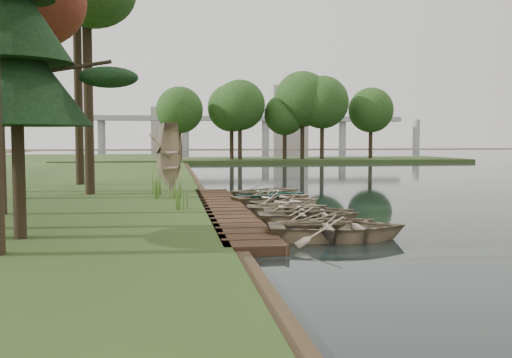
{
  "coord_description": "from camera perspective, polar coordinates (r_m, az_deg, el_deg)",
  "views": [
    {
      "loc": [
        -3.64,
        -21.39,
        2.88
      ],
      "look_at": [
        -0.46,
        -0.22,
        1.38
      ],
      "focal_mm": 40.0,
      "sensor_mm": 36.0,
      "label": 1
    }
  ],
  "objects": [
    {
      "name": "bridge",
      "position": [
        142.35,
        -2.12,
        5.69
      ],
      "size": [
        95.9,
        4.0,
        8.6
      ],
      "color": "#A5A5A0",
      "rests_on": "ground"
    },
    {
      "name": "rowboat_5",
      "position": [
        23.31,
        3.2,
        -2.15
      ],
      "size": [
        3.83,
        3.34,
        0.66
      ],
      "primitive_type": "imported",
      "rotation": [
        0.0,
        0.0,
        1.97
      ],
      "color": "tan",
      "rests_on": "water"
    },
    {
      "name": "rowboat_4",
      "position": [
        21.57,
        3.16,
        -2.67
      ],
      "size": [
        3.23,
        2.38,
        0.64
      ],
      "primitive_type": "imported",
      "rotation": [
        0.0,
        0.0,
        1.52
      ],
      "color": "tan",
      "rests_on": "water"
    },
    {
      "name": "boardwalk",
      "position": [
        21.66,
        -3.09,
        -3.24
      ],
      "size": [
        1.6,
        16.0,
        0.3
      ],
      "primitive_type": "cube",
      "color": "#372315",
      "rests_on": "ground"
    },
    {
      "name": "rowboat_0",
      "position": [
        16.2,
        8.14,
        -4.63
      ],
      "size": [
        4.18,
        3.18,
        0.81
      ],
      "primitive_type": "imported",
      "rotation": [
        0.0,
        0.0,
        1.47
      ],
      "color": "tan",
      "rests_on": "water"
    },
    {
      "name": "far_trees",
      "position": [
        71.96,
        -1.92,
        6.82
      ],
      "size": [
        45.6,
        5.6,
        8.8
      ],
      "color": "black",
      "rests_on": "peninsula"
    },
    {
      "name": "peninsula",
      "position": [
        72.38,
        0.72,
        1.9
      ],
      "size": [
        50.0,
        14.0,
        0.45
      ],
      "primitive_type": "cube",
      "color": "#31441E",
      "rests_on": "ground"
    },
    {
      "name": "building_a",
      "position": [
        164.97,
        3.25,
        6.12
      ],
      "size": [
        10.0,
        8.0,
        18.0
      ],
      "primitive_type": "cube",
      "color": "#A5A5A0",
      "rests_on": "ground"
    },
    {
      "name": "reeds_0",
      "position": [
        21.11,
        -7.49,
        -1.82
      ],
      "size": [
        0.6,
        0.6,
        0.9
      ],
      "primitive_type": "cone",
      "color": "#3F661E",
      "rests_on": "bank"
    },
    {
      "name": "rowboat_7",
      "position": [
        25.97,
        1.56,
        -1.48
      ],
      "size": [
        3.89,
        3.26,
        0.69
      ],
      "primitive_type": "imported",
      "rotation": [
        0.0,
        0.0,
        1.87
      ],
      "color": "#276E61",
      "rests_on": "water"
    },
    {
      "name": "pine_tree",
      "position": [
        16.07,
        -22.95,
        12.25
      ],
      "size": [
        3.8,
        3.8,
        8.03
      ],
      "color": "black",
      "rests_on": "bank"
    },
    {
      "name": "reeds_2",
      "position": [
        25.08,
        -10.25,
        -0.91
      ],
      "size": [
        0.6,
        0.6,
        0.92
      ],
      "primitive_type": "cone",
      "color": "#3F661E",
      "rests_on": "bank"
    },
    {
      "name": "ground",
      "position": [
        21.89,
        1.1,
        -3.55
      ],
      "size": [
        300.0,
        300.0,
        0.0
      ],
      "primitive_type": "plane",
      "color": "#3D2F1D"
    },
    {
      "name": "rowboat_3",
      "position": [
        20.34,
        5.27,
        -3.05
      ],
      "size": [
        3.56,
        2.78,
        0.67
      ],
      "primitive_type": "imported",
      "rotation": [
        0.0,
        0.0,
        1.42
      ],
      "color": "tan",
      "rests_on": "water"
    },
    {
      "name": "rowboat_6",
      "position": [
        24.62,
        1.76,
        -1.72
      ],
      "size": [
        4.13,
        3.41,
        0.74
      ],
      "primitive_type": "imported",
      "rotation": [
        0.0,
        0.0,
        1.83
      ],
      "color": "tan",
      "rests_on": "water"
    },
    {
      "name": "building_b",
      "position": [
        166.43,
        -9.04,
        5.03
      ],
      "size": [
        8.0,
        8.0,
        12.0
      ],
      "primitive_type": "cube",
      "color": "#A5A5A0",
      "rests_on": "ground"
    },
    {
      "name": "reeds_1",
      "position": [
        25.16,
        -8.08,
        -0.77
      ],
      "size": [
        0.6,
        0.6,
        1.0
      ],
      "primitive_type": "cone",
      "color": "#3F661E",
      "rests_on": "bank"
    },
    {
      "name": "reeds_3",
      "position": [
        26.51,
        -9.84,
        -0.44
      ],
      "size": [
        0.6,
        0.6,
        1.1
      ],
      "primitive_type": "cone",
      "color": "#3F661E",
      "rests_on": "bank"
    },
    {
      "name": "stored_rowboat",
      "position": [
        28.47,
        -8.6,
        -0.53
      ],
      "size": [
        4.16,
        4.07,
        0.7
      ],
      "primitive_type": "imported",
      "rotation": [
        3.14,
        0.0,
        0.85
      ],
      "color": "tan",
      "rests_on": "bank"
    },
    {
      "name": "rowboat_8",
      "position": [
        27.47,
        1.33,
        -1.11
      ],
      "size": [
        4.45,
        3.93,
        0.76
      ],
      "primitive_type": "imported",
      "rotation": [
        0.0,
        0.0,
        2.0
      ],
      "color": "tan",
      "rests_on": "water"
    },
    {
      "name": "rowboat_1",
      "position": [
        17.59,
        7.28,
        -4.2
      ],
      "size": [
        3.49,
        2.75,
        0.65
      ],
      "primitive_type": "imported",
      "rotation": [
        0.0,
        0.0,
        1.74
      ],
      "color": "tan",
      "rests_on": "water"
    },
    {
      "name": "rowboat_2",
      "position": [
        19.14,
        5.35,
        -3.43
      ],
      "size": [
        3.58,
        2.65,
        0.72
      ],
      "primitive_type": "imported",
      "rotation": [
        0.0,
        0.0,
        1.52
      ],
      "color": "tan",
      "rests_on": "water"
    }
  ]
}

